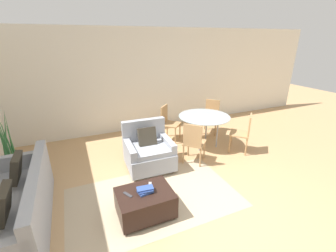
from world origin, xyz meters
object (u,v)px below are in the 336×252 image
object	(u,v)px
couch	(14,211)
dining_chair_near_left	(194,141)
potted_plant	(11,158)
dining_chair_near_right	(244,131)
dining_chair_far_right	(211,114)
dining_chair_far_left	(168,121)
armchair	(148,151)
tv_remote_secondary	(128,195)
tv_remote_primary	(150,185)
dining_table	(204,119)
book_stack	(145,190)
ottoman	(145,202)

from	to	relation	value
couch	dining_chair_near_left	bearing A→B (deg)	9.88
couch	dining_chair_near_left	size ratio (longest dim) A/B	2.32
potted_plant	dining_chair_near_right	xyz separation A→B (m)	(4.69, -1.04, 0.17)
dining_chair_far_right	dining_chair_far_left	bearing A→B (deg)	180.00
armchair	tv_remote_secondary	xyz separation A→B (m)	(-0.73, -1.21, 0.05)
tv_remote_primary	dining_chair_near_right	size ratio (longest dim) A/B	0.17
armchair	dining_chair_far_left	world-z (taller)	armchair
dining_table	tv_remote_primary	bearing A→B (deg)	-141.03
tv_remote_primary	dining_table	world-z (taller)	dining_table
couch	armchair	distance (m)	2.34
tv_remote_primary	book_stack	bearing A→B (deg)	-132.27
book_stack	potted_plant	world-z (taller)	potted_plant
dining_chair_far_left	dining_chair_near_left	bearing A→B (deg)	-90.00
couch	tv_remote_secondary	world-z (taller)	couch
ottoman	dining_chair_near_left	bearing A→B (deg)	36.41
tv_remote_secondary	potted_plant	world-z (taller)	potted_plant
ottoman	couch	bearing A→B (deg)	164.32
ottoman	book_stack	xyz separation A→B (m)	(0.01, 0.00, 0.22)
tv_remote_primary	armchair	bearing A→B (deg)	72.14
tv_remote_secondary	dining_chair_far_right	world-z (taller)	dining_chair_far_right
armchair	potted_plant	bearing A→B (deg)	162.13
couch	dining_chair_far_right	size ratio (longest dim) A/B	2.32
tv_remote_secondary	dining_table	world-z (taller)	dining_table
tv_remote_primary	dining_chair_near_left	distance (m)	1.55
tv_remote_secondary	dining_chair_near_right	xyz separation A→B (m)	(2.93, 0.98, 0.12)
armchair	tv_remote_secondary	distance (m)	1.41
armchair	tv_remote_secondary	bearing A→B (deg)	-120.93
couch	potted_plant	world-z (taller)	potted_plant
couch	tv_remote_secondary	size ratio (longest dim) A/B	12.65
ottoman	armchair	bearing A→B (deg)	68.76
tv_remote_primary	dining_chair_far_right	size ratio (longest dim) A/B	0.17
ottoman	book_stack	size ratio (longest dim) A/B	3.22
ottoman	dining_chair_near_right	distance (m)	2.90
tv_remote_secondary	dining_chair_near_left	distance (m)	1.90
tv_remote_primary	dining_chair_near_right	bearing A→B (deg)	19.19
potted_plant	dining_chair_far_left	world-z (taller)	potted_plant
tv_remote_primary	dining_chair_far_right	xyz separation A→B (m)	(2.57, 2.20, 0.12)
couch	book_stack	distance (m)	1.80
dining_table	armchair	bearing A→B (deg)	-164.89
book_stack	dining_table	size ratio (longest dim) A/B	0.21
tv_remote_secondary	dining_chair_far_right	xyz separation A→B (m)	(2.93, 2.29, 0.12)
dining_table	dining_chair_far_right	distance (m)	0.94
book_stack	dining_chair_near_right	xyz separation A→B (m)	(2.68, 1.02, 0.08)
armchair	dining_chair_near_left	xyz separation A→B (m)	(0.90, -0.24, 0.17)
armchair	dining_chair_far_right	size ratio (longest dim) A/B	1.03
book_stack	potted_plant	size ratio (longest dim) A/B	0.19
ottoman	dining_table	distance (m)	2.68
book_stack	dining_table	xyz separation A→B (m)	(2.03, 1.67, 0.25)
potted_plant	dining_chair_far_left	size ratio (longest dim) A/B	1.43
dining_table	dining_chair_far_left	bearing A→B (deg)	135.00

